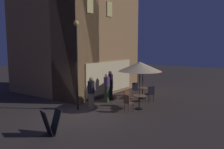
% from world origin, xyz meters
% --- Properties ---
extents(ground_plane, '(60.00, 60.00, 0.00)m').
position_xyz_m(ground_plane, '(0.00, 0.00, 0.00)').
color(ground_plane, '#38302B').
extents(cafe_building, '(7.24, 6.96, 8.14)m').
position_xyz_m(cafe_building, '(3.87, 3.56, 4.06)').
color(cafe_building, '#A07547').
rests_on(cafe_building, ground).
extents(street_lamp_near_corner, '(0.28, 0.28, 4.63)m').
position_xyz_m(street_lamp_near_corner, '(0.77, 0.65, 2.97)').
color(street_lamp_near_corner, black).
rests_on(street_lamp_near_corner, ground).
extents(menu_sandwich_board, '(0.80, 0.73, 0.94)m').
position_xyz_m(menu_sandwich_board, '(-2.30, -0.88, 0.49)').
color(menu_sandwich_board, '#242A25').
rests_on(menu_sandwich_board, ground).
extents(cafe_table_0, '(0.61, 0.61, 0.72)m').
position_xyz_m(cafe_table_0, '(4.94, -1.04, 0.48)').
color(cafe_table_0, black).
rests_on(cafe_table_0, ground).
extents(cafe_table_1, '(0.69, 0.69, 0.74)m').
position_xyz_m(cafe_table_1, '(2.70, -1.99, 0.52)').
color(cafe_table_1, black).
rests_on(cafe_table_1, ground).
extents(patio_umbrella_0, '(2.48, 2.48, 2.19)m').
position_xyz_m(patio_umbrella_0, '(4.94, -1.04, 1.96)').
color(patio_umbrella_0, black).
rests_on(patio_umbrella_0, ground).
extents(patio_umbrella_1, '(2.26, 2.26, 2.53)m').
position_xyz_m(patio_umbrella_1, '(2.70, -1.99, 2.27)').
color(patio_umbrella_1, black).
rests_on(patio_umbrella_1, ground).
extents(cafe_chair_0, '(0.60, 0.60, 0.96)m').
position_xyz_m(cafe_chair_0, '(4.50, -1.79, 0.56)').
color(cafe_chair_0, black).
rests_on(cafe_chair_0, ground).
extents(cafe_chair_1, '(0.56, 0.56, 0.91)m').
position_xyz_m(cafe_chair_1, '(5.34, -0.34, 0.54)').
color(cafe_chair_1, black).
rests_on(cafe_chair_1, ground).
extents(cafe_chair_2, '(0.49, 0.49, 0.90)m').
position_xyz_m(cafe_chair_2, '(1.89, -1.76, 0.55)').
color(cafe_chair_2, brown).
rests_on(cafe_chair_2, ground).
extents(cafe_chair_3, '(0.48, 0.48, 0.89)m').
position_xyz_m(cafe_chair_3, '(2.85, -1.20, 0.55)').
color(cafe_chair_3, brown).
rests_on(cafe_chair_3, ground).
extents(patron_standing_0, '(0.35, 0.35, 1.73)m').
position_xyz_m(patron_standing_0, '(2.93, 0.31, 0.87)').
color(patron_standing_0, '#374A29').
rests_on(patron_standing_0, ground).
extents(patron_standing_1, '(0.34, 0.34, 1.80)m').
position_xyz_m(patron_standing_1, '(3.67, 0.57, 0.91)').
color(patron_standing_1, black).
rests_on(patron_standing_1, ground).
extents(patron_standing_2, '(0.37, 0.37, 1.74)m').
position_xyz_m(patron_standing_2, '(1.17, 0.04, 0.88)').
color(patron_standing_2, '#7A6F55').
rests_on(patron_standing_2, ground).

